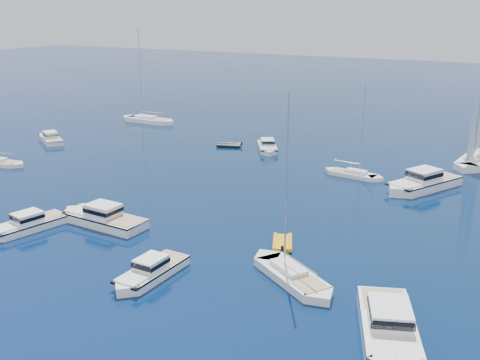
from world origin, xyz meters
name	(u,v)px	position (x,y,z in m)	size (l,w,h in m)	color
ground	(71,295)	(0.00, 0.00, 0.00)	(400.00, 400.00, 0.00)	#081A4E
motor_cruiser_near	(150,278)	(3.48, 5.08, 0.00)	(2.51, 8.19, 2.15)	white
motor_cruiser_right	(388,339)	(22.27, 5.21, 0.00)	(3.48, 11.36, 2.98)	white
motor_cruiser_left	(27,230)	(-12.97, 7.72, 0.00)	(2.60, 8.51, 2.23)	white
motor_cruiser_centre	(103,224)	(-7.57, 12.28, 0.00)	(3.15, 10.28, 2.70)	silver
motor_cruiser_far_l	(51,142)	(-38.33, 35.78, 0.00)	(2.49, 8.12, 2.13)	white
motor_cruiser_distant	(422,189)	(17.90, 38.42, 0.00)	(3.53, 11.52, 3.03)	white
motor_cruiser_horizon	(267,150)	(-5.94, 46.72, 0.00)	(2.50, 8.16, 2.14)	white
sailboat_mid_r	(291,280)	(13.47, 9.99, 0.00)	(2.68, 10.30, 15.15)	silver
sailboat_centre	(353,177)	(9.35, 39.51, 0.00)	(2.14, 8.22, 12.09)	silver
sailboat_sails_r	(475,163)	(22.07, 53.31, 0.00)	(3.37, 12.95, 19.04)	white
sailboat_far_l	(148,122)	(-34.14, 55.41, 0.00)	(3.08, 11.83, 17.39)	white
tender_yellow	(282,245)	(10.10, 15.88, 0.00)	(2.08, 3.83, 0.95)	#DDA20D
tender_grey_far	(229,147)	(-12.07, 46.03, 0.00)	(2.11, 3.88, 0.95)	black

